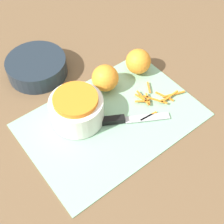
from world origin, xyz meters
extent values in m
plane|color=brown|center=(0.00, 0.00, 0.00)|extent=(4.00, 4.00, 0.00)
cube|color=#84B793|center=(0.00, 0.00, 0.00)|extent=(0.48, 0.33, 0.01)
cylinder|color=silver|center=(-0.07, 0.06, 0.04)|extent=(0.14, 0.14, 0.07)
cylinder|color=orange|center=(-0.07, 0.06, 0.08)|extent=(0.12, 0.12, 0.02)
cylinder|color=#1E2833|center=(-0.07, 0.29, 0.03)|extent=(0.18, 0.18, 0.06)
cube|color=black|center=(-0.02, 0.00, 0.01)|extent=(0.10, 0.07, 0.02)
cube|color=#B2B2B7|center=(0.08, -0.06, 0.01)|extent=(0.12, 0.08, 0.00)
sphere|color=orange|center=(0.18, 0.10, 0.04)|extent=(0.08, 0.08, 0.08)
sphere|color=orange|center=(0.06, 0.11, 0.05)|extent=(0.08, 0.08, 0.08)
cube|color=orange|center=(0.08, -0.06, 0.01)|extent=(0.06, 0.01, 0.00)
cube|color=orange|center=(0.16, -0.04, 0.01)|extent=(0.03, 0.01, 0.00)
cube|color=orange|center=(0.10, -0.01, 0.01)|extent=(0.04, 0.03, 0.00)
cube|color=orange|center=(0.11, 0.00, 0.01)|extent=(0.01, 0.06, 0.00)
cube|color=orange|center=(0.14, -0.03, 0.01)|extent=(0.04, 0.07, 0.00)
cube|color=orange|center=(0.18, -0.04, 0.01)|extent=(0.07, 0.01, 0.00)
cube|color=orange|center=(0.12, -0.01, 0.01)|extent=(0.03, 0.04, 0.00)
cube|color=orange|center=(0.17, -0.03, 0.01)|extent=(0.02, 0.06, 0.00)
cube|color=orange|center=(0.20, -0.04, 0.01)|extent=(0.07, 0.03, 0.00)
cube|color=orange|center=(0.16, 0.02, 0.01)|extent=(0.03, 0.04, 0.00)
cube|color=orange|center=(0.11, 0.00, 0.01)|extent=(0.02, 0.05, 0.00)
camera|label=1|loc=(-0.32, -0.41, 0.70)|focal=50.00mm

